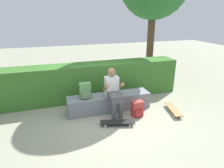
{
  "coord_description": "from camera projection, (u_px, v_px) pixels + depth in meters",
  "views": [
    {
      "loc": [
        -1.36,
        -4.15,
        2.47
      ],
      "look_at": [
        0.1,
        0.5,
        0.71
      ],
      "focal_mm": 31.5,
      "sensor_mm": 36.0,
      "label": 1
    }
  ],
  "objects": [
    {
      "name": "ground_plane",
      "position": [
        114.0,
        117.0,
        4.95
      ],
      "size": [
        24.0,
        24.0,
        0.0
      ],
      "primitive_type": "plane",
      "color": "gray"
    },
    {
      "name": "bench_main",
      "position": [
        109.0,
        102.0,
        5.27
      ],
      "size": [
        2.21,
        0.48,
        0.43
      ],
      "color": "slate",
      "rests_on": "ground"
    },
    {
      "name": "person_skater",
      "position": [
        113.0,
        90.0,
        4.95
      ],
      "size": [
        0.49,
        0.62,
        1.18
      ],
      "color": "white",
      "rests_on": "ground"
    },
    {
      "name": "skateboard_near_person",
      "position": [
        118.0,
        122.0,
        4.58
      ],
      "size": [
        0.82,
        0.4,
        0.09
      ],
      "color": "black",
      "rests_on": "ground"
    },
    {
      "name": "skateboard_beside_bench",
      "position": [
        173.0,
        109.0,
        5.19
      ],
      "size": [
        0.36,
        0.82,
        0.09
      ],
      "color": "olive",
      "rests_on": "ground"
    },
    {
      "name": "backpack_on_bench",
      "position": [
        85.0,
        91.0,
        4.95
      ],
      "size": [
        0.28,
        0.23,
        0.4
      ],
      "color": "#51894C",
      "rests_on": "bench_main"
    },
    {
      "name": "backpack_on_ground",
      "position": [
        137.0,
        109.0,
        4.95
      ],
      "size": [
        0.28,
        0.23,
        0.4
      ],
      "color": "#B23833",
      "rests_on": "ground"
    },
    {
      "name": "hedge_row",
      "position": [
        87.0,
        82.0,
        5.88
      ],
      "size": [
        5.63,
        0.68,
        1.07
      ],
      "color": "#356926",
      "rests_on": "ground"
    }
  ]
}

